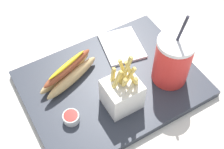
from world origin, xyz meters
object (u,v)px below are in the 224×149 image
at_px(napkin_stack, 122,46).
at_px(fries_basket, 122,93).
at_px(ketchup_cup_1, 71,117).
at_px(soda_cup, 173,60).
at_px(hot_dog_1, 68,73).

bearing_deg(napkin_stack, fries_basket, -121.56).
distance_m(fries_basket, ketchup_cup_1, 0.13).
distance_m(soda_cup, ketchup_cup_1, 0.28).
relative_size(fries_basket, napkin_stack, 1.30).
bearing_deg(ketchup_cup_1, hot_dog_1, 66.85).
distance_m(hot_dog_1, ketchup_cup_1, 0.12).
bearing_deg(soda_cup, napkin_stack, 108.21).
xyz_separation_m(hot_dog_1, ketchup_cup_1, (-0.05, -0.11, -0.01)).
xyz_separation_m(hot_dog_1, napkin_stack, (0.18, 0.03, -0.02)).
relative_size(soda_cup, hot_dog_1, 1.16).
xyz_separation_m(ketchup_cup_1, napkin_stack, (0.22, 0.14, -0.01)).
bearing_deg(hot_dog_1, napkin_stack, 9.22).
xyz_separation_m(soda_cup, ketchup_cup_1, (-0.28, 0.01, -0.06)).
bearing_deg(soda_cup, fries_basket, -177.34).
xyz_separation_m(fries_basket, napkin_stack, (0.10, 0.16, -0.04)).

